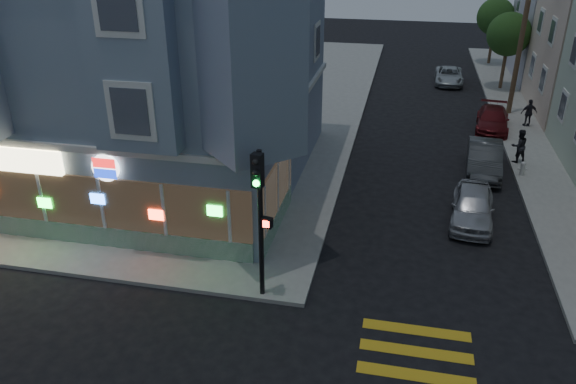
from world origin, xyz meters
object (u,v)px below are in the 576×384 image
(parked_car_a, at_px, (473,206))
(parked_car_c, at_px, (492,120))
(street_tree_far, at_px, (496,17))
(pedestrian_a, at_px, (519,146))
(parked_car_d, at_px, (449,76))
(fire_hydrant, at_px, (523,168))
(pedestrian_b, at_px, (529,113))
(utility_pole, at_px, (522,38))
(street_tree_near, at_px, (509,34))
(traffic_signal, at_px, (260,202))
(parked_car_b, at_px, (484,158))

(parked_car_a, height_order, parked_car_c, parked_car_a)
(street_tree_far, height_order, pedestrian_a, street_tree_far)
(parked_car_c, bearing_deg, parked_car_d, 107.85)
(parked_car_a, xyz_separation_m, fire_hydrant, (2.70, 4.99, -0.19))
(pedestrian_b, bearing_deg, pedestrian_a, 64.02)
(pedestrian_b, bearing_deg, street_tree_far, -100.71)
(utility_pole, bearing_deg, parked_car_c, -112.91)
(utility_pole, bearing_deg, pedestrian_b, -73.80)
(street_tree_far, relative_size, pedestrian_a, 3.12)
(street_tree_near, height_order, parked_car_d, street_tree_near)
(utility_pole, distance_m, pedestrian_a, 9.16)
(pedestrian_a, distance_m, traffic_signal, 16.85)
(fire_hydrant, bearing_deg, parked_car_a, -118.41)
(parked_car_a, distance_m, parked_car_d, 21.94)
(parked_car_b, relative_size, traffic_signal, 0.90)
(street_tree_far, distance_m, parked_car_c, 17.63)
(parked_car_c, distance_m, traffic_signal, 20.87)
(street_tree_far, xyz_separation_m, traffic_signal, (-10.63, -35.83, -0.39))
(utility_pole, xyz_separation_m, traffic_signal, (-10.43, -21.83, -1.26))
(street_tree_far, bearing_deg, parked_car_d, -117.07)
(parked_car_d, height_order, traffic_signal, traffic_signal)
(parked_car_b, relative_size, parked_car_d, 1.05)
(parked_car_c, xyz_separation_m, fire_hydrant, (0.67, -6.75, -0.12))
(pedestrian_a, distance_m, parked_car_b, 2.27)
(traffic_signal, height_order, fire_hydrant, traffic_signal)
(parked_car_d, bearing_deg, utility_pole, -62.91)
(pedestrian_b, distance_m, parked_car_d, 10.26)
(pedestrian_b, bearing_deg, street_tree_near, -99.03)
(parked_car_d, bearing_deg, street_tree_far, 63.97)
(street_tree_far, height_order, parked_car_a, street_tree_far)
(pedestrian_a, distance_m, pedestrian_b, 6.04)
(pedestrian_a, bearing_deg, fire_hydrant, 67.63)
(utility_pole, distance_m, pedestrian_b, 4.61)
(parked_car_c, relative_size, fire_hydrant, 6.34)
(street_tree_far, height_order, pedestrian_b, street_tree_far)
(street_tree_near, relative_size, pedestrian_a, 3.12)
(street_tree_far, xyz_separation_m, parked_car_a, (-3.60, -28.99, -3.24))
(street_tree_near, height_order, parked_car_b, street_tree_near)
(parked_car_a, relative_size, fire_hydrant, 5.94)
(parked_car_a, bearing_deg, pedestrian_a, 73.89)
(parked_car_a, distance_m, fire_hydrant, 5.68)
(parked_car_d, bearing_deg, parked_car_b, -85.72)
(parked_car_b, bearing_deg, fire_hydrant, -3.90)
(pedestrian_b, bearing_deg, parked_car_c, 8.67)
(utility_pole, height_order, pedestrian_b, utility_pole)
(parked_car_c, bearing_deg, pedestrian_b, 27.77)
(street_tree_far, distance_m, parked_car_b, 24.09)
(traffic_signal, bearing_deg, utility_pole, 75.50)
(street_tree_near, distance_m, parked_car_d, 5.00)
(traffic_signal, bearing_deg, parked_car_d, 87.32)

